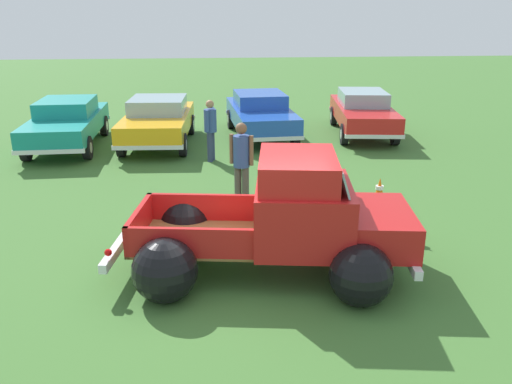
% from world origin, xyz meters
% --- Properties ---
extents(ground_plane, '(80.00, 80.00, 0.00)m').
position_xyz_m(ground_plane, '(0.00, 0.00, 0.00)').
color(ground_plane, '#3D6B2D').
extents(vintage_pickup_truck, '(4.83, 3.26, 1.96)m').
position_xyz_m(vintage_pickup_truck, '(0.38, -0.05, 0.76)').
color(vintage_pickup_truck, black).
rests_on(vintage_pickup_truck, ground).
extents(show_car_0, '(1.95, 4.73, 1.43)m').
position_xyz_m(show_car_0, '(-5.02, 8.59, 0.78)').
color(show_car_0, black).
rests_on(show_car_0, ground).
extents(show_car_1, '(2.18, 4.49, 1.43)m').
position_xyz_m(show_car_1, '(-2.29, 8.64, 0.78)').
color(show_car_1, black).
rests_on(show_car_1, ground).
extents(show_car_2, '(2.11, 4.66, 1.43)m').
position_xyz_m(show_car_2, '(0.97, 9.41, 0.78)').
color(show_car_2, black).
rests_on(show_car_2, ground).
extents(show_car_3, '(2.34, 4.89, 1.43)m').
position_xyz_m(show_car_3, '(4.43, 9.47, 0.78)').
color(show_car_3, black).
rests_on(show_car_3, ground).
extents(spectator_0, '(0.44, 0.53, 1.69)m').
position_xyz_m(spectator_0, '(-0.70, 6.57, 0.97)').
color(spectator_0, navy).
rests_on(spectator_0, ground).
extents(spectator_1, '(0.52, 0.45, 1.81)m').
position_xyz_m(spectator_1, '(-0.10, 2.94, 1.04)').
color(spectator_1, '#4C4742').
rests_on(spectator_1, ground).
extents(lane_cone_0, '(0.36, 0.36, 0.63)m').
position_xyz_m(lane_cone_0, '(2.81, 2.65, 0.31)').
color(lane_cone_0, black).
rests_on(lane_cone_0, ground).
extents(lane_cone_1, '(0.36, 0.36, 0.63)m').
position_xyz_m(lane_cone_1, '(2.74, 0.96, 0.31)').
color(lane_cone_1, black).
rests_on(lane_cone_1, ground).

